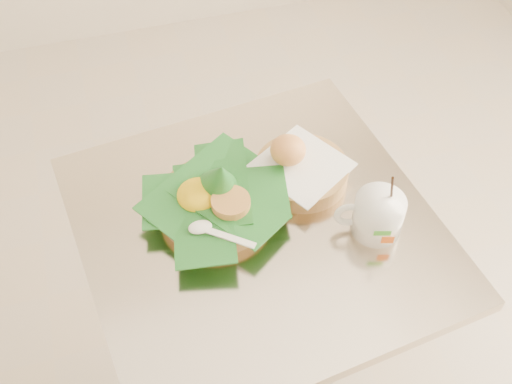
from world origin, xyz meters
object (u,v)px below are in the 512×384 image
object	(u,v)px
cafe_table	(257,283)
rice_basket	(215,197)
coffee_mug	(377,214)
bread_basket	(299,168)

from	to	relation	value
cafe_table	rice_basket	world-z (taller)	rice_basket
cafe_table	coffee_mug	world-z (taller)	coffee_mug
cafe_table	rice_basket	size ratio (longest dim) A/B	2.63
cafe_table	rice_basket	bearing A→B (deg)	139.38
bread_basket	coffee_mug	xyz separation A→B (m)	(0.10, -0.17, 0.02)
rice_basket	coffee_mug	xyz separation A→B (m)	(0.30, -0.14, 0.01)
rice_basket	coffee_mug	bearing A→B (deg)	-24.84
rice_basket	bread_basket	xyz separation A→B (m)	(0.19, 0.04, -0.01)
rice_basket	bread_basket	size ratio (longest dim) A/B	1.28
cafe_table	coffee_mug	bearing A→B (deg)	-18.62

